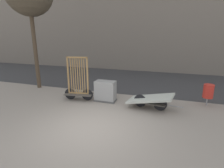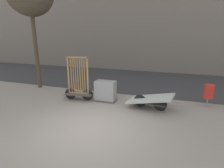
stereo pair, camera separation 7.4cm
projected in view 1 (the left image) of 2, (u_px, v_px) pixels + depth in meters
ground_plane at (90, 128)px, 6.13m from camera, size 60.00×60.00×0.00m
road_strip at (134, 80)px, 13.04m from camera, size 56.00×7.12×0.01m
building_facade at (147, 12)px, 16.72m from camera, size 48.00×4.00×10.76m
bike_cart_with_bedframe at (78, 86)px, 8.69m from camera, size 2.12×0.79×2.18m
bike_cart_with_mattress at (150, 99)px, 7.69m from camera, size 2.42×1.38×0.73m
utility_cabinet at (105, 92)px, 8.63m from camera, size 1.05×0.61×1.01m
trash_bin at (208, 91)px, 7.98m from camera, size 0.45×0.45×1.01m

